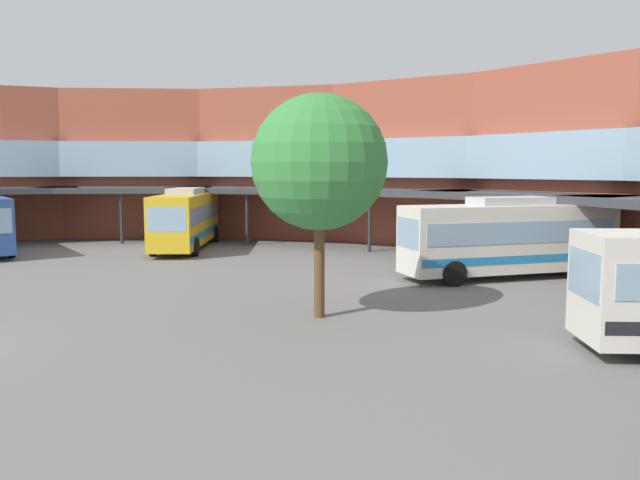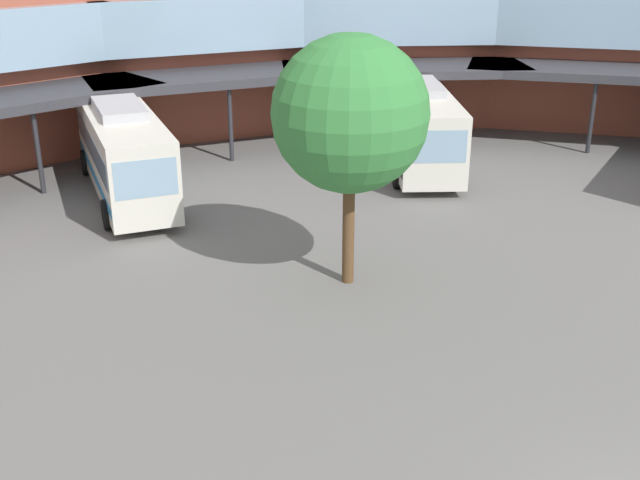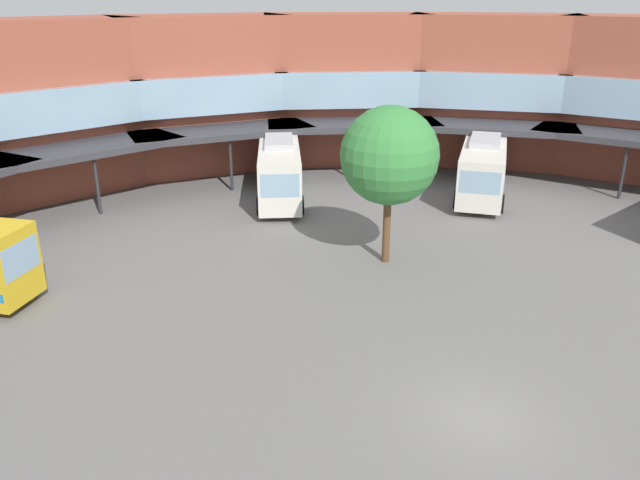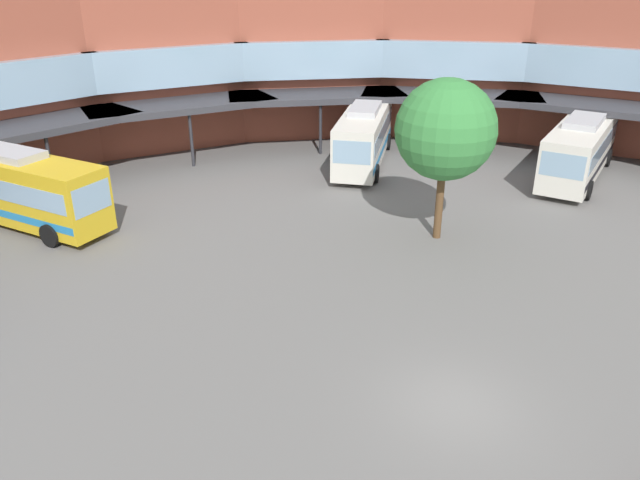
{
  "view_description": "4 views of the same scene",
  "coord_description": "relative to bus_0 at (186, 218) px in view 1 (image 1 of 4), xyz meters",
  "views": [
    {
      "loc": [
        20.35,
        -1.33,
        5.02
      ],
      "look_at": [
        1.79,
        13.01,
        2.41
      ],
      "focal_mm": 36.23,
      "sensor_mm": 36.0,
      "label": 1
    },
    {
      "loc": [
        -11.94,
        -3.95,
        10.38
      ],
      "look_at": [
        2.86,
        12.47,
        1.29
      ],
      "focal_mm": 44.24,
      "sensor_mm": 36.0,
      "label": 2
    },
    {
      "loc": [
        -11.01,
        -12.58,
        12.2
      ],
      "look_at": [
        -0.0,
        11.97,
        1.57
      ],
      "focal_mm": 35.54,
      "sensor_mm": 36.0,
      "label": 3
    },
    {
      "loc": [
        -6.29,
        -14.03,
        12.29
      ],
      "look_at": [
        -2.74,
        8.68,
        1.68
      ],
      "focal_mm": 34.9,
      "sensor_mm": 36.0,
      "label": 4
    }
  ],
  "objects": [
    {
      "name": "station_building",
      "position": [
        16.71,
        5.26,
        3.43
      ],
      "size": [
        71.92,
        34.8,
        10.65
      ],
      "color": "#9E4C38",
      "rests_on": "ground"
    },
    {
      "name": "bus_2",
      "position": [
        19.1,
        6.81,
        -0.04
      ],
      "size": [
        5.84,
        10.39,
        3.72
      ],
      "rotation": [
        0.0,
        0.0,
        4.36
      ],
      "color": "silver",
      "rests_on": "ground"
    },
    {
      "name": "plaza_tree",
      "position": [
        20.08,
        -4.93,
        3.28
      ],
      "size": [
        4.53,
        4.53,
        7.49
      ],
      "color": "brown",
      "rests_on": "ground"
    },
    {
      "name": "bus_0",
      "position": [
        0.0,
        0.0,
        0.0
      ],
      "size": [
        10.1,
        8.48,
        3.8
      ],
      "rotation": [
        0.0,
        0.0,
        5.63
      ],
      "color": "gold",
      "rests_on": "ground"
    }
  ]
}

